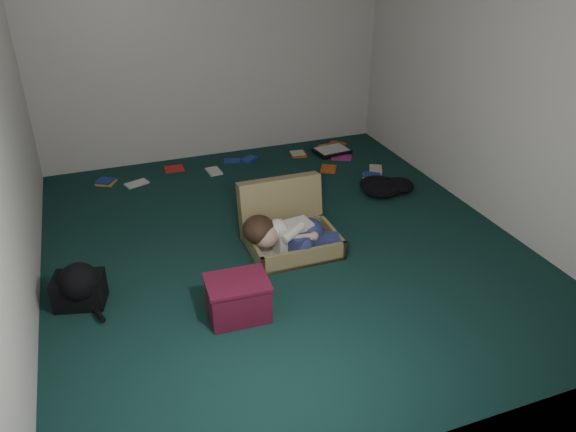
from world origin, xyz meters
TOP-DOWN VIEW (x-y plane):
  - floor at (0.00, 0.00)m, footprint 4.50×4.50m
  - wall_back at (0.00, 2.25)m, footprint 4.50×0.00m
  - wall_front at (0.00, -2.25)m, footprint 4.50×0.00m
  - wall_right at (2.00, 0.00)m, footprint 0.00×4.50m
  - suitcase at (0.05, -0.02)m, footprint 0.75×0.74m
  - person at (-0.01, -0.21)m, footprint 0.81×0.39m
  - maroon_bin at (-0.64, -0.84)m, footprint 0.46×0.37m
  - backpack at (-1.70, -0.30)m, footprint 0.52×0.46m
  - clothing_pile at (1.44, 0.58)m, footprint 0.48×0.42m
  - paper_tray at (1.29, 1.78)m, footprint 0.43×0.35m
  - book_scatter at (0.46, 1.67)m, footprint 3.08×1.25m

SIDE VIEW (x-z plane):
  - floor at x=0.00m, z-range 0.00..0.00m
  - book_scatter at x=0.46m, z-range 0.00..0.02m
  - paper_tray at x=1.29m, z-range 0.00..0.06m
  - clothing_pile at x=1.44m, z-range 0.00..0.13m
  - backpack at x=-1.70m, z-range 0.00..0.26m
  - maroon_bin at x=-0.64m, z-range 0.00..0.31m
  - suitcase at x=0.05m, z-range -0.11..0.44m
  - person at x=-0.01m, z-range 0.04..0.38m
  - wall_back at x=0.00m, z-range -0.95..3.55m
  - wall_front at x=0.00m, z-range -0.95..3.55m
  - wall_right at x=2.00m, z-range -0.95..3.55m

